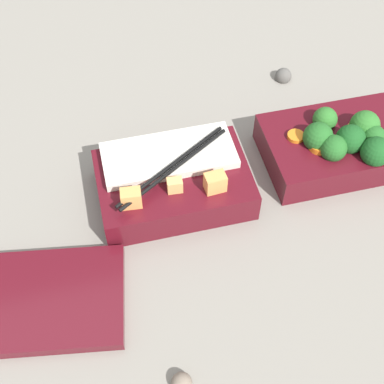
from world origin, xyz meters
name	(u,v)px	position (x,y,z in m)	size (l,w,h in m)	color
ground_plane	(256,171)	(0.00, 0.00, 0.00)	(3.00, 3.00, 0.00)	gray
bento_tray_vegetable	(338,143)	(-0.12, 0.00, 0.03)	(0.21, 0.14, 0.08)	#510F19
bento_tray_rice	(173,181)	(0.13, 0.01, 0.03)	(0.21, 0.14, 0.07)	#510F19
bento_lid	(41,300)	(0.32, 0.14, 0.01)	(0.20, 0.13, 0.02)	#510F19
pebble_0	(283,76)	(-0.11, -0.18, 0.01)	(0.03, 0.03, 0.03)	#595651
pebble_1	(182,383)	(0.17, 0.27, 0.01)	(0.02, 0.02, 0.02)	#7A6B5B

